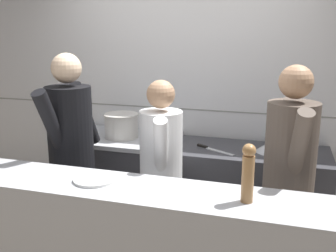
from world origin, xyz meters
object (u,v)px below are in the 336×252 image
(plated_dish_main, at_px, (95,179))
(pepper_mill, at_px, (248,172))
(stock_pot, at_px, (121,125))
(chef_sous, at_px, (161,172))
(mixing_bowl_steel, at_px, (272,146))
(chef_head_cook, at_px, (71,151))
(chefs_knife, at_px, (212,149))
(chef_line, at_px, (289,175))
(oven_range, at_px, (123,181))

(plated_dish_main, relative_size, pepper_mill, 0.81)
(stock_pot, relative_size, chef_sous, 0.21)
(mixing_bowl_steel, distance_m, chef_sous, 1.06)
(chef_head_cook, relative_size, chef_sous, 1.11)
(chef_head_cook, bearing_deg, pepper_mill, -16.98)
(chefs_knife, height_order, chef_head_cook, chef_head_cook)
(chef_head_cook, bearing_deg, chef_line, 6.72)
(stock_pot, bearing_deg, mixing_bowl_steel, 1.32)
(pepper_mill, bearing_deg, mixing_bowl_steel, 86.33)
(chefs_knife, height_order, chef_sous, chef_sous)
(chef_head_cook, bearing_deg, chef_sous, 6.78)
(plated_dish_main, bearing_deg, mixing_bowl_steel, 51.30)
(mixing_bowl_steel, xyz_separation_m, chef_line, (0.14, -0.70, 0.01))
(chef_sous, bearing_deg, chef_line, -16.06)
(chef_sous, xyz_separation_m, chef_line, (0.92, 0.02, 0.07))
(chef_line, bearing_deg, mixing_bowl_steel, 90.14)
(mixing_bowl_steel, distance_m, chef_line, 0.71)
(oven_range, xyz_separation_m, stock_pot, (0.02, -0.03, 0.58))
(plated_dish_main, distance_m, chef_head_cook, 0.75)
(chefs_knife, bearing_deg, stock_pot, 176.52)
(pepper_mill, distance_m, chef_head_cook, 1.58)
(stock_pot, distance_m, mixing_bowl_steel, 1.40)
(pepper_mill, distance_m, chef_sous, 0.98)
(chefs_knife, bearing_deg, chef_sous, -113.35)
(stock_pot, distance_m, chefs_knife, 0.90)
(stock_pot, height_order, chef_line, chef_line)
(chef_sous, bearing_deg, plated_dish_main, -130.73)
(chefs_knife, height_order, plated_dish_main, plated_dish_main)
(oven_range, height_order, stock_pot, stock_pot)
(chefs_knife, xyz_separation_m, chef_head_cook, (-1.02, -0.64, 0.08))
(mixing_bowl_steel, distance_m, plated_dish_main, 1.66)
(plated_dish_main, relative_size, chef_sous, 0.17)
(mixing_bowl_steel, bearing_deg, chef_head_cook, -154.60)
(stock_pot, xyz_separation_m, chef_line, (1.54, -0.67, -0.09))
(chefs_knife, relative_size, chef_line, 0.22)
(oven_range, bearing_deg, mixing_bowl_steel, 0.10)
(chef_line, bearing_deg, stock_pot, 145.32)
(mixing_bowl_steel, distance_m, chefs_knife, 0.52)
(stock_pot, relative_size, chef_line, 0.20)
(mixing_bowl_steel, relative_size, chef_head_cook, 0.16)
(chef_sous, bearing_deg, chef_head_cook, 164.04)
(plated_dish_main, xyz_separation_m, pepper_mill, (0.95, -0.04, 0.17))
(mixing_bowl_steel, bearing_deg, pepper_mill, -93.67)
(oven_range, distance_m, pepper_mill, 2.01)
(chef_head_cook, bearing_deg, mixing_bowl_steel, 31.08)
(stock_pot, xyz_separation_m, chefs_knife, (0.89, -0.05, -0.14))
(chef_head_cook, bearing_deg, plated_dish_main, -42.87)
(mixing_bowl_steel, xyz_separation_m, chefs_knife, (-0.51, -0.09, -0.04))
(pepper_mill, bearing_deg, plated_dish_main, 177.58)
(stock_pot, relative_size, pepper_mill, 1.01)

